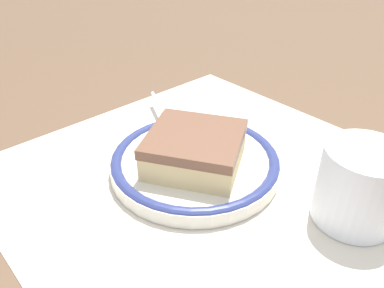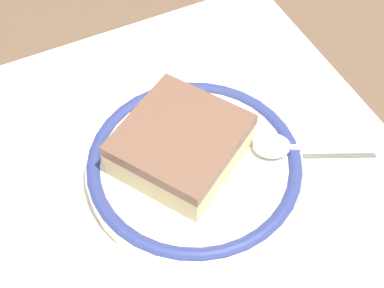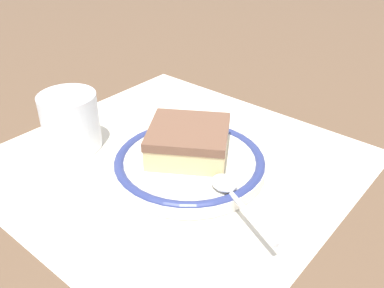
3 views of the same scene
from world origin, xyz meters
The scene contains 6 objects.
ground_plane centered at (0.00, 0.00, 0.00)m, with size 2.40×2.40×0.00m, color brown.
placemat centered at (0.00, 0.00, 0.00)m, with size 0.41×0.43×0.00m, color beige.
plate centered at (0.00, 0.03, 0.01)m, with size 0.19×0.19×0.02m.
cake_slice centered at (-0.01, 0.02, 0.04)m, with size 0.13×0.13×0.04m.
spoon centered at (0.02, 0.11, 0.02)m, with size 0.07×0.12×0.01m.
cup centered at (0.06, -0.13, 0.04)m, with size 0.08×0.08×0.08m.
Camera 3 is at (0.33, 0.31, 0.31)m, focal length 39.48 mm.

